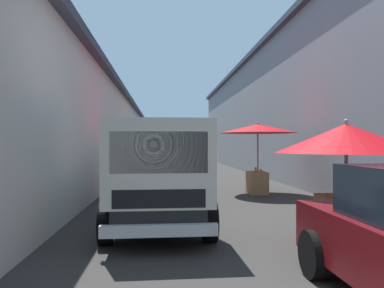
{
  "coord_description": "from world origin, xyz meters",
  "views": [
    {
      "loc": [
        -1.22,
        1.58,
        1.67
      ],
      "look_at": [
        10.23,
        0.67,
        1.69
      ],
      "focal_mm": 35.33,
      "sensor_mm": 36.0,
      "label": 1
    }
  ],
  "objects": [
    {
      "name": "ground",
      "position": [
        13.5,
        0.0,
        0.0
      ],
      "size": [
        90.0,
        90.0,
        0.0
      ],
      "primitive_type": "plane",
      "color": "#33302D"
    },
    {
      "name": "building_left_whitewash",
      "position": [
        15.75,
        7.09,
        2.24
      ],
      "size": [
        49.8,
        7.5,
        4.46
      ],
      "color": "beige",
      "rests_on": "ground"
    },
    {
      "name": "building_right_concrete",
      "position": [
        15.75,
        -7.09,
        3.49
      ],
      "size": [
        49.8,
        7.5,
        6.95
      ],
      "color": "gray",
      "rests_on": "ground"
    },
    {
      "name": "fruit_stall_mid_lane",
      "position": [
        19.51,
        1.9,
        1.69
      ],
      "size": [
        2.45,
        2.45,
        2.16
      ],
      "color": "#9E9EA3",
      "rests_on": "ground"
    },
    {
      "name": "fruit_stall_far_right",
      "position": [
        9.91,
        1.6,
        1.6
      ],
      "size": [
        2.42,
        2.42,
        2.1
      ],
      "color": "#9E9EA3",
      "rests_on": "ground"
    },
    {
      "name": "fruit_stall_near_right",
      "position": [
        4.6,
        -1.35,
        1.56
      ],
      "size": [
        2.23,
        2.23,
        2.08
      ],
      "color": "#9E9EA3",
      "rests_on": "ground"
    },
    {
      "name": "fruit_stall_far_left",
      "position": [
        11.37,
        -1.67,
        1.92
      ],
      "size": [
        2.63,
        2.63,
        2.44
      ],
      "color": "#9E9EA3",
      "rests_on": "ground"
    },
    {
      "name": "delivery_truck",
      "position": [
        5.89,
        1.65,
        1.04
      ],
      "size": [
        4.96,
        2.05,
        2.08
      ],
      "color": "black",
      "rests_on": "ground"
    },
    {
      "name": "vendor_by_crates",
      "position": [
        12.03,
        1.36,
        0.97
      ],
      "size": [
        0.64,
        0.31,
        1.67
      ],
      "color": "#232328",
      "rests_on": "ground"
    },
    {
      "name": "vendor_in_shade",
      "position": [
        15.42,
        1.19,
        0.86
      ],
      "size": [
        0.36,
        0.57,
        1.52
      ],
      "color": "#232328",
      "rests_on": "ground"
    },
    {
      "name": "plastic_stool",
      "position": [
        11.35,
        1.33,
        0.33
      ],
      "size": [
        0.3,
        0.3,
        0.43
      ],
      "color": "#1E8C3F",
      "rests_on": "ground"
    }
  ]
}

